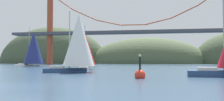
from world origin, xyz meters
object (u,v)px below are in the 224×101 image
at_px(sailboat_white_mainsail, 78,41).
at_px(sailboat_navy_sail, 33,48).
at_px(channel_buoy, 140,75).
at_px(sailboat_red_spinnaker, 85,50).

height_order(sailboat_white_mainsail, sailboat_navy_sail, sailboat_navy_sail).
relative_size(sailboat_white_mainsail, channel_buoy, 3.48).
bearing_deg(sailboat_white_mainsail, channel_buoy, -47.07).
bearing_deg(sailboat_white_mainsail, sailboat_navy_sail, 126.36).
bearing_deg(channel_buoy, sailboat_red_spinnaker, 118.05).
relative_size(sailboat_red_spinnaker, sailboat_navy_sail, 0.74).
bearing_deg(channel_buoy, sailboat_navy_sail, 128.08).
height_order(sailboat_white_mainsail, channel_buoy, sailboat_white_mainsail).
bearing_deg(sailboat_white_mainsail, sailboat_red_spinnaker, 101.32).
relative_size(sailboat_white_mainsail, sailboat_navy_sail, 0.78).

